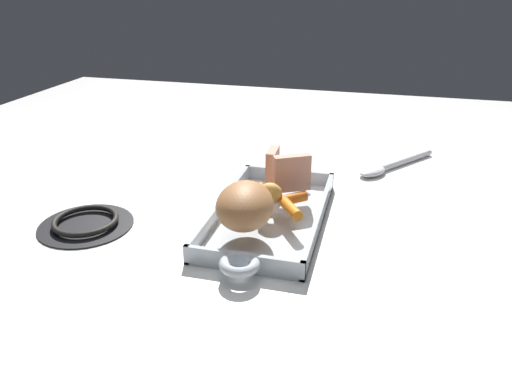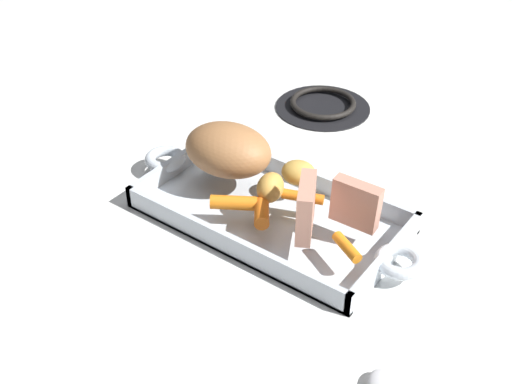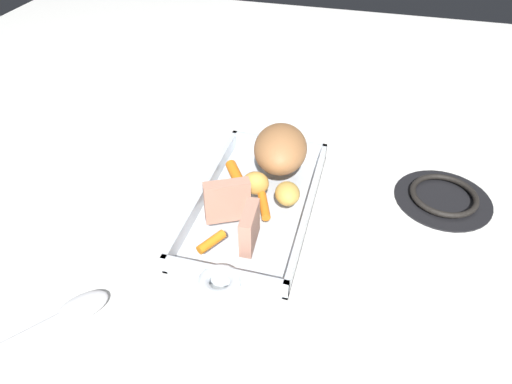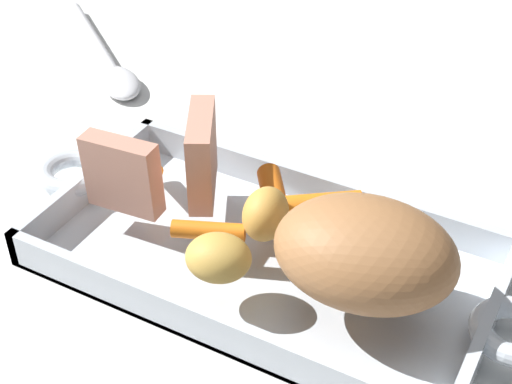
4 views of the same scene
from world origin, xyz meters
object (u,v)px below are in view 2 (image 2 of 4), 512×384
at_px(potato_corner, 299,173).
at_px(roasting_dish, 270,213).
at_px(baby_carrot_long, 262,213).
at_px(baby_carrot_southeast, 347,247).
at_px(baby_carrot_southwest, 234,203).
at_px(baby_carrot_northwest, 303,197).
at_px(pork_roast, 228,150).
at_px(roast_slice_outer, 306,208).
at_px(potato_near_roast, 271,187).
at_px(stove_burner_rear, 323,105).
at_px(roast_slice_thin, 356,204).

bearing_deg(potato_corner, roasting_dish, -98.68).
relative_size(roasting_dish, baby_carrot_long, 8.97).
bearing_deg(baby_carrot_southeast, potato_corner, 145.62).
bearing_deg(baby_carrot_southeast, baby_carrot_southwest, -175.47).
bearing_deg(roasting_dish, baby_carrot_northwest, 33.11).
relative_size(baby_carrot_northwest, baby_carrot_southeast, 1.19).
height_order(pork_roast, baby_carrot_northwest, pork_roast).
relative_size(pork_roast, baby_carrot_northwest, 2.26).
relative_size(roast_slice_outer, baby_carrot_southeast, 1.48).
distance_m(roast_slice_outer, potato_corner, 0.11).
bearing_deg(potato_near_roast, baby_carrot_long, -70.45).
bearing_deg(potato_corner, pork_roast, -160.53).
distance_m(baby_carrot_southwest, potato_near_roast, 0.06).
distance_m(roast_slice_outer, baby_carrot_long, 0.07).
bearing_deg(baby_carrot_southeast, stove_burner_rear, 124.99).
bearing_deg(roasting_dish, baby_carrot_southeast, -12.87).
bearing_deg(potato_corner, baby_carrot_long, -86.39).
height_order(baby_carrot_long, stove_burner_rear, baby_carrot_long).
height_order(baby_carrot_long, potato_corner, potato_corner).
bearing_deg(roast_slice_outer, pork_roast, 163.46).
bearing_deg(potato_near_roast, potato_corner, 80.77).
relative_size(baby_carrot_southeast, potato_near_roast, 1.07).
distance_m(potato_near_roast, stove_burner_rear, 0.35).
relative_size(baby_carrot_southwest, potato_corner, 1.28).
distance_m(roasting_dish, baby_carrot_southwest, 0.06).
height_order(pork_roast, potato_corner, pork_roast).
bearing_deg(stove_burner_rear, roast_slice_thin, -52.76).
bearing_deg(baby_carrot_southeast, baby_carrot_northwest, 150.93).
bearing_deg(baby_carrot_long, stove_burner_rear, 108.81).
xyz_separation_m(pork_roast, baby_carrot_long, (0.11, -0.06, -0.03)).
bearing_deg(potato_near_roast, roast_slice_outer, -20.94).
height_order(baby_carrot_southwest, potato_corner, potato_corner).
xyz_separation_m(roasting_dish, baby_carrot_northwest, (0.04, 0.03, 0.03)).
xyz_separation_m(roasting_dish, baby_carrot_southwest, (-0.03, -0.05, 0.03)).
bearing_deg(roast_slice_thin, pork_roast, -179.86).
height_order(pork_roast, potato_near_roast, pork_roast).
bearing_deg(baby_carrot_southeast, roast_slice_outer, 175.38).
distance_m(baby_carrot_northwest, potato_near_roast, 0.05).
bearing_deg(baby_carrot_northwest, potato_corner, 131.41).
relative_size(baby_carrot_northwest, baby_carrot_long, 1.14).
height_order(baby_carrot_northwest, baby_carrot_long, baby_carrot_long).
xyz_separation_m(pork_roast, roast_slice_thin, (0.21, 0.00, -0.00)).
distance_m(roasting_dish, potato_corner, 0.07).
bearing_deg(baby_carrot_southwest, pork_roast, 132.46).
relative_size(baby_carrot_northwest, potato_corner, 1.18).
xyz_separation_m(baby_carrot_northwest, stove_burner_rear, (-0.15, 0.30, -0.03)).
height_order(roasting_dish, pork_roast, pork_roast).
distance_m(roast_slice_thin, baby_carrot_southwest, 0.17).
xyz_separation_m(baby_carrot_long, potato_near_roast, (-0.02, 0.04, 0.01)).
bearing_deg(baby_carrot_southwest, baby_carrot_southeast, 4.53).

